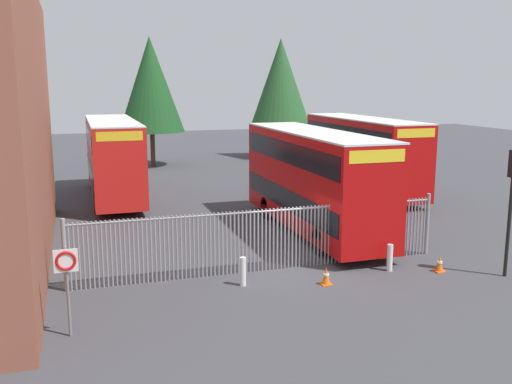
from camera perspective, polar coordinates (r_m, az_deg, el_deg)
The scene contains 13 objects.
ground_plane at distance 27.77m, azimuth -2.51°, elevation -2.56°, with size 100.00×100.00×0.00m, color #3D3D42.
palisade_fence at distance 19.78m, azimuth 0.80°, elevation -4.60°, with size 13.23×0.14×2.35m.
double_decker_bus_near_gate at distance 24.80m, azimuth 5.73°, elevation 1.48°, with size 2.54×10.81×4.42m.
double_decker_bus_behind_fence_left at distance 34.02m, azimuth 10.59°, elevation 3.92°, with size 2.54×10.81×4.42m.
double_decker_bus_behind_fence_right at distance 32.80m, azimuth -14.08°, elevation 3.52°, with size 2.54×10.81×4.42m.
bollard_near_left at distance 18.56m, azimuth -1.32°, elevation -7.94°, with size 0.20×0.20×0.95m, color silver.
bollard_center_front at distance 20.48m, azimuth 13.21°, elevation -6.40°, with size 0.20×0.20×0.95m, color silver.
traffic_cone_by_gate at distance 20.90m, azimuth 17.85°, elevation -6.83°, with size 0.34×0.34×0.59m.
traffic_cone_mid_forecourt at distance 18.83m, azimuth 7.02°, elevation -8.34°, with size 0.34×0.34×0.59m.
speed_limit_sign_post at distance 15.34m, azimuth -18.39°, elevation -7.49°, with size 0.60×0.14×2.40m.
traffic_light_kerbside at distance 20.61m, azimuth 24.21°, elevation 0.21°, with size 0.28×0.33×4.30m.
tree_tall_back at distance 44.99m, azimuth -10.48°, elevation 10.50°, with size 5.02×5.02×9.86m.
tree_short_side at distance 49.49m, azimuth 2.47°, elevation 10.65°, with size 5.40×5.40×10.09m.
Camera 1 is at (-7.05, -18.06, 6.49)m, focal length 40.07 mm.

